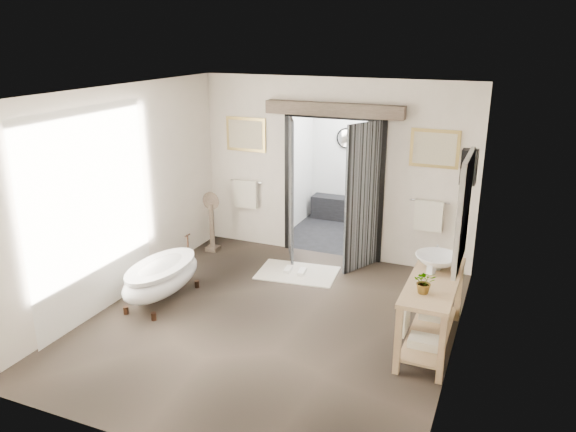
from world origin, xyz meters
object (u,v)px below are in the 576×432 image
object	(u,v)px
rug	(297,273)
basin	(437,262)
vanity	(429,306)
clawfoot_tub	(162,276)

from	to	relation	value
rug	basin	bearing A→B (deg)	-24.53
rug	basin	world-z (taller)	basin
vanity	basin	bearing A→B (deg)	89.24
rug	clawfoot_tub	bearing A→B (deg)	-131.59
vanity	basin	size ratio (longest dim) A/B	3.07
clawfoot_tub	rug	world-z (taller)	clawfoot_tub
clawfoot_tub	basin	size ratio (longest dim) A/B	2.87
clawfoot_tub	rug	distance (m)	2.12
clawfoot_tub	vanity	bearing A→B (deg)	3.80
vanity	rug	distance (m)	2.61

